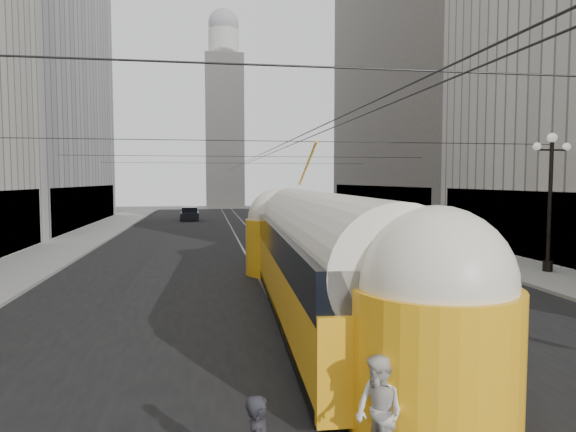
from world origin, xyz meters
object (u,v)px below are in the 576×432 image
object	(u,v)px
pedestrian_crossing_b	(379,413)
streetcar	(319,256)
city_bus	(317,223)
pedestrian_sidewalk_right	(465,241)

from	to	relation	value
pedestrian_crossing_b	streetcar	bearing A→B (deg)	154.92
city_bus	streetcar	bearing A→B (deg)	-102.16
pedestrian_crossing_b	pedestrian_sidewalk_right	world-z (taller)	pedestrian_sidewalk_right
pedestrian_crossing_b	pedestrian_sidewalk_right	distance (m)	23.08
streetcar	city_bus	world-z (taller)	streetcar
pedestrian_sidewalk_right	pedestrian_crossing_b	bearing A→B (deg)	42.36
streetcar	pedestrian_sidewalk_right	xyz separation A→B (m)	(10.96, 11.17, -1.01)
streetcar	pedestrian_sidewalk_right	bearing A→B (deg)	45.54
streetcar	city_bus	size ratio (longest dim) A/B	1.39
city_bus	pedestrian_crossing_b	distance (m)	23.47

